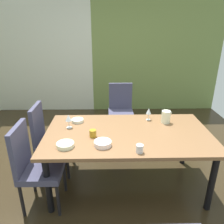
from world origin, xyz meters
TOP-DOWN VIEW (x-y plane):
  - ground_plane at (0.00, 0.00)m, footprint 5.25×5.27m
  - back_panel_interior at (-1.45, 2.59)m, footprint 2.35×0.10m
  - garden_window_panel at (1.17, 2.59)m, footprint 2.90×0.10m
  - dining_table at (0.30, -0.14)m, footprint 1.95×1.08m
  - chair_left_far at (-0.74, 0.16)m, footprint 0.45×0.44m
  - chair_left_near at (-0.74, -0.45)m, footprint 0.45×0.44m
  - chair_head_far at (0.30, 1.23)m, footprint 0.44×0.45m
  - wine_glass_north at (-0.41, 0.00)m, footprint 0.08×0.08m
  - wine_glass_corner at (0.60, 0.21)m, footprint 0.07×0.07m
  - serving_bowl_front at (0.01, -0.44)m, footprint 0.18×0.18m
  - serving_bowl_near_shelf at (-0.33, 0.17)m, footprint 0.16×0.16m
  - serving_bowl_south at (-0.38, -0.46)m, footprint 0.18×0.18m
  - cup_near_window at (0.38, -0.58)m, footprint 0.07×0.07m
  - cup_left at (-0.11, -0.24)m, footprint 0.08×0.08m
  - pitcher_center at (0.81, 0.12)m, footprint 0.13×0.11m

SIDE VIEW (x-z plane):
  - ground_plane at x=0.00m, z-range -0.02..0.00m
  - chair_head_far at x=0.30m, z-range 0.05..1.01m
  - chair_left_far at x=-0.74m, z-range 0.05..1.02m
  - chair_left_near at x=-0.74m, z-range 0.05..1.03m
  - dining_table at x=0.30m, z-range 0.30..1.05m
  - serving_bowl_near_shelf at x=-0.33m, z-range 0.75..0.78m
  - serving_bowl_south at x=-0.38m, z-range 0.75..0.79m
  - serving_bowl_front at x=0.01m, z-range 0.75..0.80m
  - cup_left at x=-0.11m, z-range 0.75..0.83m
  - cup_near_window at x=0.38m, z-range 0.75..0.83m
  - pitcher_center at x=0.81m, z-range 0.75..0.91m
  - wine_glass_corner at x=0.60m, z-range 0.78..0.95m
  - wine_glass_north at x=-0.41m, z-range 0.79..0.96m
  - back_panel_interior at x=-1.45m, z-range 0.00..2.72m
  - garden_window_panel at x=1.17m, z-range 0.00..2.72m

